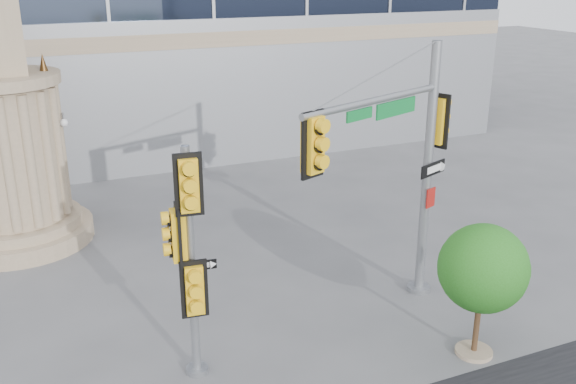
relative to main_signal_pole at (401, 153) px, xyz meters
name	(u,v)px	position (x,y,z in m)	size (l,w,h in m)	color
ground	(327,347)	(-2.30, -0.98, -3.94)	(120.00, 120.00, 0.00)	#545456
main_signal_pole	(401,153)	(0.00, 0.00, 0.00)	(4.70, 2.20, 6.37)	slate
secondary_signal_pole	(188,249)	(-5.25, -0.81, -1.09)	(0.84, 0.69, 4.87)	slate
street_tree	(484,271)	(0.56, -2.45, -1.97)	(1.92, 1.88, 2.99)	gray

